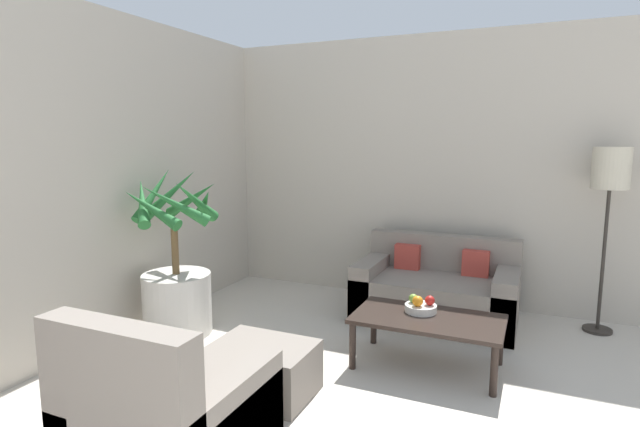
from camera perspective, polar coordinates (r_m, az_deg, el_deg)
The scene contains 11 objects.
wall_back at distance 5.11m, azimuth 24.04°, elevation 4.18°, with size 8.03×0.06×2.70m.
potted_palm at distance 4.50m, azimuth -16.07°, elevation -7.58°, with size 0.81×0.82×1.44m.
sofa_loveseat at distance 4.82m, azimuth 13.16°, elevation -8.68°, with size 1.43×0.82×0.75m.
floor_lamp at distance 4.85m, azimuth 30.26°, elevation 3.48°, with size 0.30×0.30×1.61m.
coffee_table at distance 3.82m, azimuth 12.21°, elevation -12.12°, with size 1.07×0.60×0.38m.
fruit_bowl at distance 3.90m, azimuth 11.44°, elevation -10.57°, with size 0.24×0.24×0.06m.
apple_red at distance 3.88m, azimuth 12.44°, elevation -9.68°, with size 0.07×0.07×0.07m.
apple_green at distance 3.91m, azimuth 10.61°, elevation -9.51°, with size 0.07×0.07×0.07m.
orange_fruit at distance 3.84m, azimuth 11.10°, elevation -9.80°, with size 0.08×0.08×0.08m.
armchair at distance 2.81m, azimuth -16.90°, elevation -21.56°, with size 0.81×0.84×0.89m.
ottoman at distance 3.47m, azimuth -6.50°, elevation -17.22°, with size 0.66×0.48×0.34m.
Camera 1 is at (-0.01, 1.65, 1.68)m, focal length 28.00 mm.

